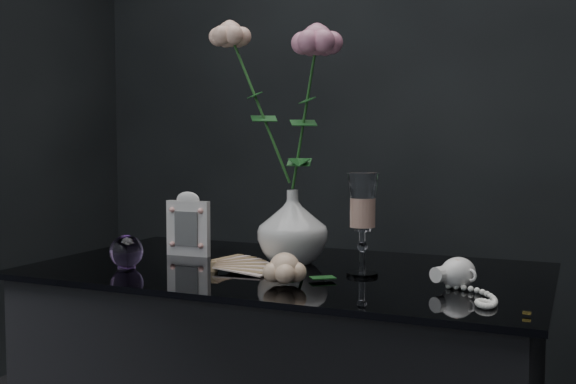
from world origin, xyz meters
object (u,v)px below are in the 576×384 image
at_px(vase, 292,227).
at_px(pearl_jar, 458,271).
at_px(paperweight, 126,251).
at_px(wine_glass, 363,224).
at_px(picture_frame, 188,224).
at_px(loose_rose, 285,269).

bearing_deg(vase, pearl_jar, -16.64).
distance_m(vase, paperweight, 0.35).
bearing_deg(wine_glass, picture_frame, 171.44).
xyz_separation_m(vase, pearl_jar, (0.37, -0.11, -0.05)).
xyz_separation_m(picture_frame, loose_rose, (0.33, -0.21, -0.04)).
xyz_separation_m(wine_glass, loose_rose, (-0.10, -0.14, -0.07)).
height_order(loose_rose, pearl_jar, same).
height_order(picture_frame, loose_rose, picture_frame).
relative_size(paperweight, loose_rose, 0.40).
distance_m(paperweight, loose_rose, 0.37).
xyz_separation_m(picture_frame, paperweight, (-0.04, -0.18, -0.04)).
bearing_deg(vase, paperweight, -146.92).
xyz_separation_m(paperweight, loose_rose, (0.37, -0.02, -0.00)).
bearing_deg(vase, wine_glass, -22.19).
relative_size(wine_glass, paperweight, 2.92).
bearing_deg(paperweight, wine_glass, 13.96).
distance_m(vase, pearl_jar, 0.39).
bearing_deg(picture_frame, vase, -0.72).
xyz_separation_m(vase, paperweight, (-0.29, -0.19, -0.04)).
relative_size(picture_frame, loose_rose, 0.85).
relative_size(vase, picture_frame, 1.07).
bearing_deg(picture_frame, wine_glass, -10.95).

